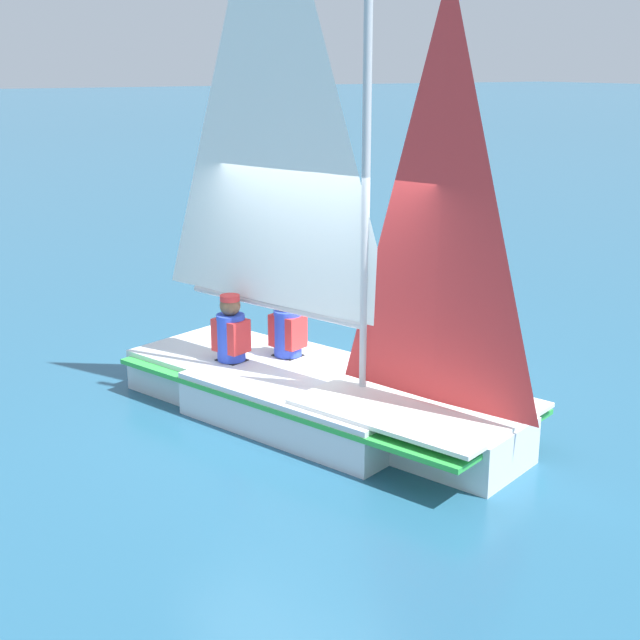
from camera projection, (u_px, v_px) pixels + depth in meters
name	position (u px, v px, depth m)	size (l,w,h in m)	color
ground_plane	(320.00, 418.00, 9.11)	(260.00, 260.00, 0.00)	#235675
sailboat_main	(317.00, 343.00, 8.91)	(4.63, 2.99, 5.76)	silver
sailor_helm	(288.00, 339.00, 9.60)	(0.41, 0.38, 1.16)	black
sailor_crew	(231.00, 344.00, 9.44)	(0.41, 0.38, 1.16)	black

